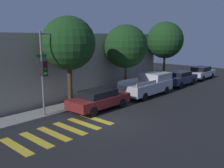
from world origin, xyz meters
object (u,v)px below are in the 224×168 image
(sedan_middle, at_px, (180,78))
(sedan_far_end, at_px, (201,73))
(sedan_near_corner, at_px, (99,99))
(tree_far_end, at_px, (165,40))
(tree_near_corner, at_px, (69,43))
(pickup_truck, at_px, (148,84))
(traffic_light_pole, at_px, (48,62))
(tree_midblock, at_px, (126,46))

(sedan_middle, distance_m, sedan_far_end, 5.22)
(sedan_near_corner, distance_m, sedan_far_end, 16.72)
(sedan_middle, relative_size, tree_far_end, 0.69)
(sedan_near_corner, relative_size, tree_far_end, 0.70)
(tree_near_corner, distance_m, tree_far_end, 12.36)
(pickup_truck, relative_size, tree_near_corner, 0.83)
(traffic_light_pole, bearing_deg, tree_near_corner, 13.46)
(traffic_light_pole, distance_m, sedan_near_corner, 4.25)
(sedan_far_end, relative_size, tree_far_end, 0.67)
(sedan_near_corner, xyz_separation_m, tree_midblock, (4.97, 1.75, 3.33))
(sedan_middle, height_order, tree_far_end, tree_far_end)
(sedan_near_corner, relative_size, tree_near_corner, 0.71)
(sedan_near_corner, xyz_separation_m, sedan_middle, (11.50, 0.00, 0.03))
(traffic_light_pole, xyz_separation_m, tree_midblock, (8.02, 0.48, 0.66))
(sedan_far_end, bearing_deg, sedan_middle, 180.00)
(sedan_near_corner, relative_size, pickup_truck, 0.85)
(tree_near_corner, height_order, tree_midblock, tree_near_corner)
(pickup_truck, height_order, sedan_middle, pickup_truck)
(tree_near_corner, xyz_separation_m, tree_midblock, (6.01, -0.00, -0.38))
(pickup_truck, xyz_separation_m, sedan_middle, (5.59, 0.00, -0.14))
(traffic_light_pole, height_order, tree_midblock, tree_midblock)
(sedan_far_end, height_order, tree_far_end, tree_far_end)
(traffic_light_pole, xyz_separation_m, tree_near_corner, (2.01, 0.48, 1.04))
(tree_far_end, bearing_deg, sedan_near_corner, -171.21)
(tree_near_corner, height_order, tree_far_end, tree_far_end)
(sedan_far_end, bearing_deg, tree_near_corner, 174.37)
(tree_near_corner, bearing_deg, tree_far_end, 0.00)
(sedan_near_corner, bearing_deg, tree_far_end, 8.79)
(pickup_truck, height_order, tree_far_end, tree_far_end)
(pickup_truck, xyz_separation_m, tree_far_end, (5.42, 1.75, 3.62))
(traffic_light_pole, height_order, tree_near_corner, tree_near_corner)
(pickup_truck, bearing_deg, tree_midblock, 118.17)
(traffic_light_pole, bearing_deg, sedan_far_end, -3.67)
(pickup_truck, distance_m, tree_far_end, 6.75)
(traffic_light_pole, xyz_separation_m, sedan_middle, (14.55, -1.27, -2.65))
(tree_near_corner, relative_size, tree_far_end, 0.98)
(tree_midblock, xyz_separation_m, tree_far_end, (6.35, 0.00, 0.45))
(sedan_near_corner, relative_size, sedan_middle, 1.01)
(sedan_near_corner, xyz_separation_m, pickup_truck, (5.91, 0.00, 0.17))
(sedan_far_end, height_order, tree_midblock, tree_midblock)
(sedan_far_end, bearing_deg, traffic_light_pole, 176.33)
(traffic_light_pole, height_order, sedan_far_end, traffic_light_pole)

